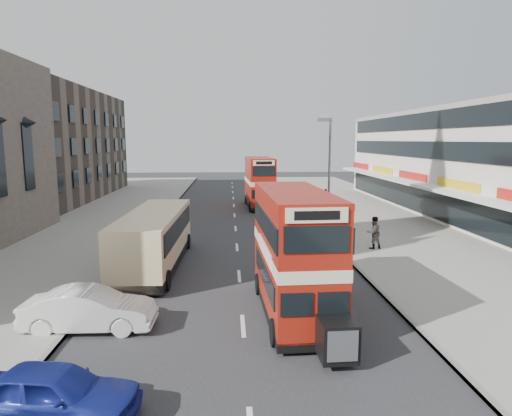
# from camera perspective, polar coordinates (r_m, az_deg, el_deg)

# --- Properties ---
(ground) EXTENTS (160.00, 160.00, 0.00)m
(ground) POSITION_cam_1_polar(r_m,az_deg,el_deg) (14.96, -1.41, -17.68)
(ground) COLOR #28282B
(ground) RESTS_ON ground
(road_surface) EXTENTS (12.00, 90.00, 0.01)m
(road_surface) POSITION_cam_1_polar(r_m,az_deg,el_deg) (34.06, -2.60, -2.61)
(road_surface) COLOR #28282B
(road_surface) RESTS_ON ground
(pavement_right) EXTENTS (12.00, 90.00, 0.15)m
(pavement_right) POSITION_cam_1_polar(r_m,az_deg,el_deg) (36.25, 16.74, -2.17)
(pavement_right) COLOR gray
(pavement_right) RESTS_ON ground
(pavement_left) EXTENTS (12.00, 90.00, 0.15)m
(pavement_left) POSITION_cam_1_polar(r_m,az_deg,el_deg) (35.95, -22.12, -2.53)
(pavement_left) COLOR gray
(pavement_left) RESTS_ON ground
(kerb_left) EXTENTS (0.20, 90.00, 0.16)m
(kerb_left) POSITION_cam_1_polar(r_m,az_deg,el_deg) (34.51, -12.79, -2.55)
(kerb_left) COLOR gray
(kerb_left) RESTS_ON ground
(kerb_right) EXTENTS (0.20, 90.00, 0.16)m
(kerb_right) POSITION_cam_1_polar(r_m,az_deg,el_deg) (34.66, 7.54, -2.36)
(kerb_right) COLOR gray
(kerb_right) RESTS_ON ground
(brick_terrace) EXTENTS (14.00, 28.00, 12.00)m
(brick_terrace) POSITION_cam_1_polar(r_m,az_deg,el_deg) (55.74, -26.38, 7.08)
(brick_terrace) COLOR #66594C
(brick_terrace) RESTS_ON ground
(commercial_row) EXTENTS (9.90, 46.20, 9.30)m
(commercial_row) POSITION_cam_1_polar(r_m,az_deg,el_deg) (40.90, 26.60, 5.00)
(commercial_row) COLOR silver
(commercial_row) RESTS_ON ground
(street_lamp) EXTENTS (1.00, 0.20, 8.12)m
(street_lamp) POSITION_cam_1_polar(r_m,az_deg,el_deg) (32.22, 9.12, 5.23)
(street_lamp) COLOR slate
(street_lamp) RESTS_ON ground
(bus_main) EXTENTS (2.57, 8.39, 4.60)m
(bus_main) POSITION_cam_1_polar(r_m,az_deg,el_deg) (17.16, 4.86, -5.60)
(bus_main) COLOR black
(bus_main) RESTS_ON ground
(bus_second) EXTENTS (2.66, 8.65, 4.75)m
(bus_second) POSITION_cam_1_polar(r_m,az_deg,el_deg) (44.35, 0.46, 3.27)
(bus_second) COLOR black
(bus_second) RESTS_ON ground
(coach) EXTENTS (2.92, 10.27, 2.70)m
(coach) POSITION_cam_1_polar(r_m,az_deg,el_deg) (24.25, -12.70, -3.58)
(coach) COLOR black
(coach) RESTS_ON ground
(car_left_near) EXTENTS (4.26, 2.13, 1.39)m
(car_left_near) POSITION_cam_1_polar(r_m,az_deg,el_deg) (12.48, -24.21, -20.56)
(car_left_near) COLOR navy
(car_left_near) RESTS_ON ground
(car_left_front) EXTENTS (4.57, 1.70, 1.49)m
(car_left_front) POSITION_cam_1_polar(r_m,az_deg,el_deg) (17.21, -20.27, -11.92)
(car_left_front) COLOR white
(car_left_front) RESTS_ON ground
(car_right_a) EXTENTS (4.27, 1.94, 1.21)m
(car_right_a) POSITION_cam_1_polar(r_m,az_deg,el_deg) (30.11, 6.72, -2.98)
(car_right_a) COLOR maroon
(car_right_a) RESTS_ON ground
(car_right_b) EXTENTS (4.49, 2.13, 1.24)m
(car_right_b) POSITION_cam_1_polar(r_m,az_deg,el_deg) (36.26, 6.09, -0.97)
(car_right_b) COLOR #E45B16
(car_right_b) RESTS_ON ground
(pedestrian_near) EXTENTS (0.83, 0.66, 1.97)m
(pedestrian_near) POSITION_cam_1_polar(r_m,az_deg,el_deg) (27.96, 14.64, -2.99)
(pedestrian_near) COLOR gray
(pedestrian_near) RESTS_ON pavement_right
(pedestrian_far) EXTENTS (1.11, 0.60, 1.80)m
(pedestrian_far) POSITION_cam_1_polar(r_m,az_deg,el_deg) (44.03, 8.73, 1.24)
(pedestrian_far) COLOR gray
(pedestrian_far) RESTS_ON pavement_right
(cyclist) EXTENTS (0.90, 1.97, 2.15)m
(cyclist) POSITION_cam_1_polar(r_m,az_deg,el_deg) (36.70, 5.05, -0.69)
(cyclist) COLOR gray
(cyclist) RESTS_ON ground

